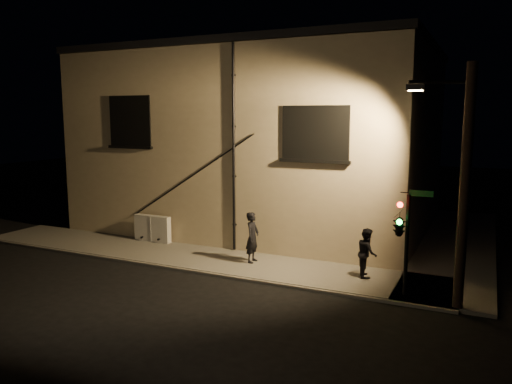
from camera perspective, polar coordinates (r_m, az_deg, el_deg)
The scene contains 8 objects.
ground at distance 17.52m, azimuth -1.70°, elevation -9.99°, with size 90.00×90.00×0.00m, color black.
sidewalk at distance 20.94m, azimuth 6.80°, elevation -6.75°, with size 21.00×16.00×0.12m.
building at distance 26.05m, azimuth 1.35°, elevation 6.02°, with size 16.20×12.23×8.80m.
utility_cabinet at distance 22.51m, azimuth -11.74°, elevation -4.10°, with size 1.77×0.30×1.16m, color beige.
pedestrian_a at distance 18.88m, azimuth -0.41°, elevation -5.19°, with size 0.70×0.46×1.92m, color black.
pedestrian_b at distance 17.65m, azimuth 12.57°, elevation -6.77°, with size 0.83×0.64×1.70m, color black.
traffic_signal at distance 15.78m, azimuth 16.15°, elevation -3.66°, with size 1.14×1.91×3.29m.
streetlamp_pole at distance 15.18m, azimuth 22.42°, elevation 1.04°, with size 2.02×1.39×7.07m.
Camera 1 is at (7.54, -14.80, 5.59)m, focal length 35.00 mm.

